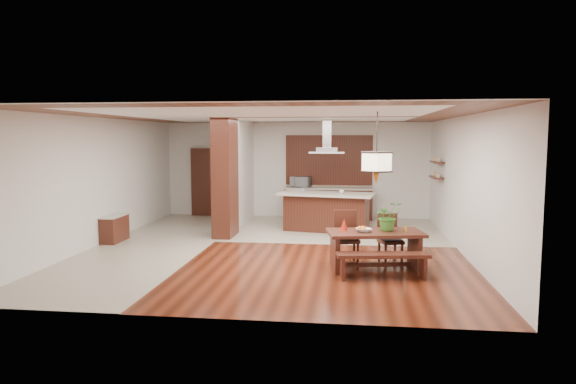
# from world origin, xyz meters

# --- Properties ---
(room_shell) EXTENTS (9.00, 9.04, 2.92)m
(room_shell) POSITION_xyz_m (0.00, 0.00, 2.06)
(room_shell) COLOR #3D160B
(room_shell) RESTS_ON ground
(tile_hallway) EXTENTS (2.50, 9.00, 0.01)m
(tile_hallway) POSITION_xyz_m (-2.75, 0.00, 0.01)
(tile_hallway) COLOR #B1A893
(tile_hallway) RESTS_ON ground
(tile_kitchen) EXTENTS (5.50, 4.00, 0.01)m
(tile_kitchen) POSITION_xyz_m (1.25, 2.50, 0.01)
(tile_kitchen) COLOR #B1A893
(tile_kitchen) RESTS_ON ground
(soffit_band) EXTENTS (8.00, 9.00, 0.02)m
(soffit_band) POSITION_xyz_m (0.00, 0.00, 2.88)
(soffit_band) COLOR #431F10
(soffit_band) RESTS_ON room_shell
(partition_pier) EXTENTS (0.45, 1.00, 2.90)m
(partition_pier) POSITION_xyz_m (-1.40, 1.20, 1.45)
(partition_pier) COLOR black
(partition_pier) RESTS_ON ground
(partition_stub) EXTENTS (0.18, 2.40, 2.90)m
(partition_stub) POSITION_xyz_m (-1.40, 3.30, 1.45)
(partition_stub) COLOR silver
(partition_stub) RESTS_ON ground
(hallway_console) EXTENTS (0.37, 0.88, 0.63)m
(hallway_console) POSITION_xyz_m (-3.81, 0.20, 0.32)
(hallway_console) COLOR black
(hallway_console) RESTS_ON ground
(hallway_doorway) EXTENTS (1.10, 0.20, 2.10)m
(hallway_doorway) POSITION_xyz_m (-2.70, 4.40, 1.05)
(hallway_doorway) COLOR black
(hallway_doorway) RESTS_ON ground
(rear_counter) EXTENTS (2.60, 0.62, 0.95)m
(rear_counter) POSITION_xyz_m (1.00, 4.20, 0.48)
(rear_counter) COLOR black
(rear_counter) RESTS_ON ground
(kitchen_window) EXTENTS (2.60, 0.08, 1.50)m
(kitchen_window) POSITION_xyz_m (1.00, 4.46, 1.75)
(kitchen_window) COLOR brown
(kitchen_window) RESTS_ON room_shell
(shelf_lower) EXTENTS (0.26, 0.90, 0.04)m
(shelf_lower) POSITION_xyz_m (3.87, 2.60, 1.40)
(shelf_lower) COLOR black
(shelf_lower) RESTS_ON room_shell
(shelf_upper) EXTENTS (0.26, 0.90, 0.04)m
(shelf_upper) POSITION_xyz_m (3.87, 2.60, 1.80)
(shelf_upper) COLOR black
(shelf_upper) RESTS_ON room_shell
(dining_table) EXTENTS (1.85, 1.16, 0.72)m
(dining_table) POSITION_xyz_m (2.11, -1.62, 0.53)
(dining_table) COLOR black
(dining_table) RESTS_ON ground
(dining_bench) EXTENTS (1.63, 0.57, 0.45)m
(dining_bench) POSITION_xyz_m (2.23, -2.23, 0.23)
(dining_bench) COLOR black
(dining_bench) RESTS_ON ground
(dining_chair_left) EXTENTS (0.53, 0.53, 1.02)m
(dining_chair_left) POSITION_xyz_m (1.59, -1.18, 0.51)
(dining_chair_left) COLOR black
(dining_chair_left) RESTS_ON ground
(dining_chair_right) EXTENTS (0.53, 0.53, 0.94)m
(dining_chair_right) POSITION_xyz_m (2.44, -1.02, 0.47)
(dining_chair_right) COLOR black
(dining_chair_right) RESTS_ON ground
(pendant_lantern) EXTENTS (0.64, 0.64, 1.31)m
(pendant_lantern) POSITION_xyz_m (2.11, -1.62, 2.25)
(pendant_lantern) COLOR #FFE6C3
(pendant_lantern) RESTS_ON room_shell
(foliage_plant) EXTENTS (0.60, 0.57, 0.54)m
(foliage_plant) POSITION_xyz_m (2.35, -1.51, 0.99)
(foliage_plant) COLOR #3A7928
(foliage_plant) RESTS_ON dining_table
(fruit_bowl) EXTENTS (0.35, 0.35, 0.07)m
(fruit_bowl) POSITION_xyz_m (1.90, -1.71, 0.75)
(fruit_bowl) COLOR beige
(fruit_bowl) RESTS_ON dining_table
(napkin_cone) EXTENTS (0.15, 0.15, 0.22)m
(napkin_cone) POSITION_xyz_m (1.54, -1.61, 0.83)
(napkin_cone) COLOR #AC1D0C
(napkin_cone) RESTS_ON dining_table
(gold_ornament) EXTENTS (0.09, 0.09, 0.09)m
(gold_ornament) POSITION_xyz_m (2.65, -1.60, 0.77)
(gold_ornament) COLOR gold
(gold_ornament) RESTS_ON dining_table
(kitchen_island) EXTENTS (2.59, 1.49, 1.01)m
(kitchen_island) POSITION_xyz_m (1.04, 2.20, 0.52)
(kitchen_island) COLOR black
(kitchen_island) RESTS_ON ground
(range_hood) EXTENTS (0.90, 0.55, 0.87)m
(range_hood) POSITION_xyz_m (1.04, 2.20, 2.46)
(range_hood) COLOR silver
(range_hood) RESTS_ON room_shell
(island_cup) EXTENTS (0.15, 0.15, 0.09)m
(island_cup) POSITION_xyz_m (1.43, 2.08, 1.05)
(island_cup) COLOR silver
(island_cup) RESTS_ON kitchen_island
(microwave) EXTENTS (0.65, 0.51, 0.32)m
(microwave) POSITION_xyz_m (0.17, 4.17, 1.11)
(microwave) COLOR silver
(microwave) RESTS_ON rear_counter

